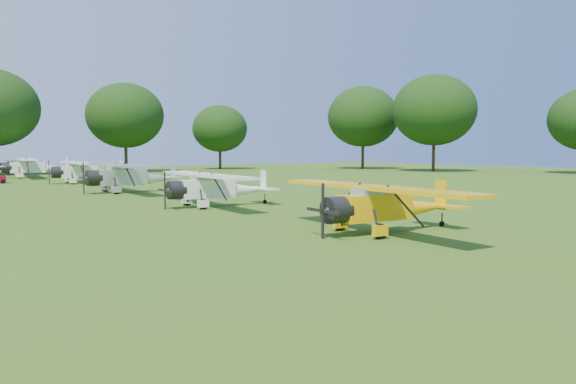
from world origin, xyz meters
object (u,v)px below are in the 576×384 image
at_px(aircraft_5, 85,170).
at_px(aircraft_6, 33,166).
at_px(aircraft_3, 215,185).
at_px(aircraft_7, 18,165).
at_px(aircraft_2, 385,202).
at_px(aircraft_4, 129,174).

distance_m(aircraft_5, aircraft_6, 13.68).
distance_m(aircraft_3, aircraft_7, 52.26).
bearing_deg(aircraft_7, aircraft_5, -84.21).
bearing_deg(aircraft_2, aircraft_5, 94.67).
bearing_deg(aircraft_4, aircraft_3, -87.57).
xyz_separation_m(aircraft_4, aircraft_6, (-0.60, 26.47, 0.03)).
distance_m(aircraft_2, aircraft_7, 64.58).
distance_m(aircraft_3, aircraft_5, 25.62).
bearing_deg(aircraft_3, aircraft_6, 96.46).
relative_size(aircraft_5, aircraft_6, 0.93).
bearing_deg(aircraft_6, aircraft_4, -80.55).
bearing_deg(aircraft_7, aircraft_3, -85.59).
height_order(aircraft_2, aircraft_4, aircraft_4).
bearing_deg(aircraft_6, aircraft_2, -81.01).
relative_size(aircraft_3, aircraft_4, 0.89).
bearing_deg(aircraft_4, aircraft_7, 92.14).
distance_m(aircraft_3, aircraft_4, 12.74).
bearing_deg(aircraft_2, aircraft_7, 95.39).
relative_size(aircraft_5, aircraft_7, 1.15).
xyz_separation_m(aircraft_2, aircraft_6, (-0.76, 51.53, 0.20)).
bearing_deg(aircraft_6, aircraft_7, 93.26).
height_order(aircraft_2, aircraft_6, aircraft_6).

